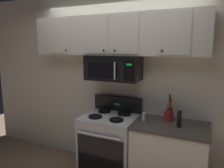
{
  "coord_description": "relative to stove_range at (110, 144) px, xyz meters",
  "views": [
    {
      "loc": [
        1.22,
        -2.18,
        1.86
      ],
      "look_at": [
        0.0,
        0.49,
        1.35
      ],
      "focal_mm": 33.84,
      "sensor_mm": 36.0,
      "label": 1
    }
  ],
  "objects": [
    {
      "name": "over_range_microwave",
      "position": [
        -0.0,
        0.12,
        1.11
      ],
      "size": [
        0.76,
        0.43,
        0.35
      ],
      "color": "black"
    },
    {
      "name": "stove_range",
      "position": [
        0.0,
        0.0,
        0.0
      ],
      "size": [
        0.76,
        0.69,
        1.12
      ],
      "color": "#B7BABF",
      "rests_on": "ground_plane"
    },
    {
      "name": "salt_shaker",
      "position": [
        0.49,
        0.01,
        0.49
      ],
      "size": [
        0.05,
        0.05,
        0.11
      ],
      "color": "white",
      "rests_on": "counter_segment"
    },
    {
      "name": "back_wall",
      "position": [
        0.0,
        0.37,
        0.88
      ],
      "size": [
        5.2,
        0.1,
        2.7
      ],
      "primitive_type": "cube",
      "color": "silver",
      "rests_on": "ground_plane"
    },
    {
      "name": "pepper_mill",
      "position": [
        0.94,
        -0.04,
        0.54
      ],
      "size": [
        0.05,
        0.05,
        0.21
      ],
      "primitive_type": "cylinder",
      "color": "black",
      "rests_on": "counter_segment"
    },
    {
      "name": "utensil_crock_red",
      "position": [
        0.79,
        0.15,
        0.53
      ],
      "size": [
        0.12,
        0.12,
        0.38
      ],
      "color": "red",
      "rests_on": "counter_segment"
    },
    {
      "name": "counter_segment",
      "position": [
        0.84,
        0.01,
        -0.02
      ],
      "size": [
        0.93,
        0.65,
        0.9
      ],
      "color": "white",
      "rests_on": "ground_plane"
    },
    {
      "name": "upper_cabinets",
      "position": [
        -0.0,
        0.15,
        1.56
      ],
      "size": [
        2.5,
        0.36,
        0.55
      ],
      "color": "#BCB7AD"
    }
  ]
}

